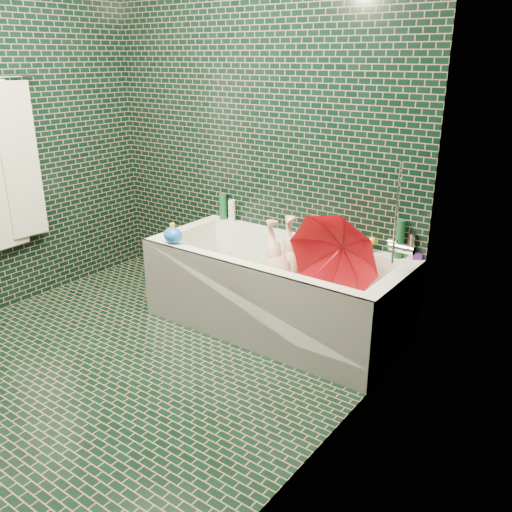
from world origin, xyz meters
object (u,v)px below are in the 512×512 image
Objects in this scene: rubber_duck at (367,245)px; bathtub at (274,298)px; umbrella at (326,264)px; child at (284,283)px; bath_toy at (173,235)px.

bathtub is at bearing -157.31° from rubber_duck.
bathtub is at bearing 178.44° from umbrella.
child is at bearing 54.24° from bathtub.
rubber_duck is (0.45, 0.27, 0.28)m from child.
umbrella is 3.60× the size of bath_toy.
bathtub is 0.79m from bath_toy.
rubber_duck is at bearing 33.89° from bathtub.
child is 7.17× the size of rubber_duck.
bathtub reaches higher than child.
child is 0.80m from bath_toy.
child is (0.04, 0.05, 0.10)m from bathtub.
child is 5.52× the size of bath_toy.
rubber_duck is (0.49, 0.33, 0.38)m from bathtub.
umbrella is 0.36m from rubber_duck.
bathtub is 0.12m from child.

